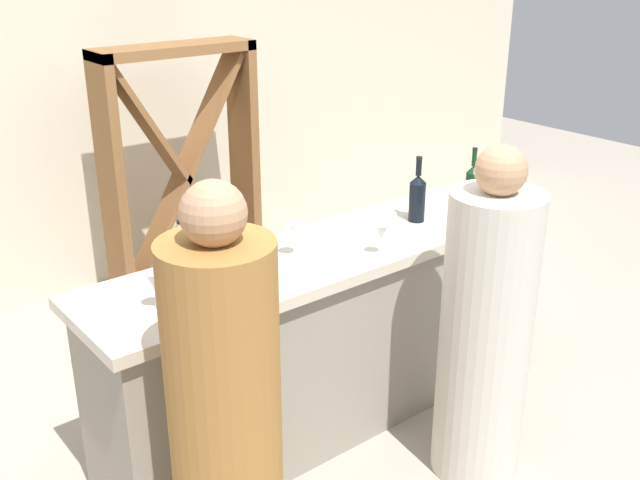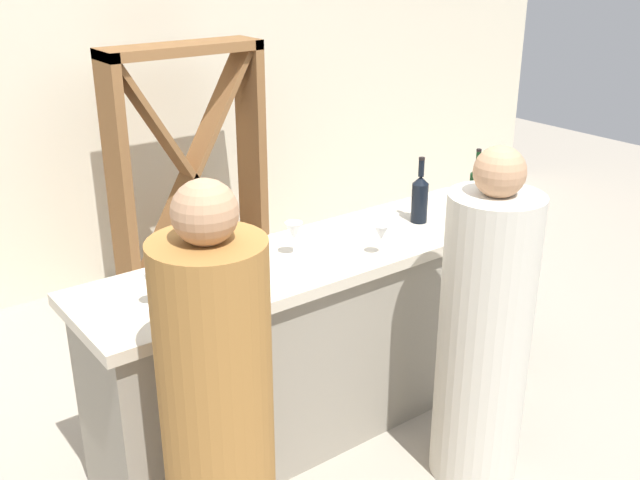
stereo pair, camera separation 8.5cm
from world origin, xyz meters
name	(u,v)px [view 1 (the left image)]	position (x,y,z in m)	size (l,w,h in m)	color
ground_plane	(320,421)	(0.00, 0.00, 0.00)	(12.00, 12.00, 0.00)	#9E9384
back_wall	(103,72)	(0.00, 2.20, 1.40)	(8.00, 0.10, 2.80)	beige
bar_counter	(320,339)	(0.00, 0.00, 0.46)	(2.21, 0.59, 0.90)	gray
wine_rack	(182,176)	(0.22, 1.65, 0.80)	(0.98, 0.28, 1.61)	brown
wine_bottle_leftmost_clear_pale	(184,270)	(-0.70, -0.05, 1.03)	(0.08, 0.08, 0.32)	#B7C6B2
wine_bottle_second_left_near_black	(417,197)	(0.60, 0.00, 1.03)	(0.08, 0.08, 0.32)	black
wine_bottle_center_dark_green	(472,186)	(0.94, -0.05, 1.02)	(0.07, 0.07, 0.32)	black
wine_glass_near_left	(381,234)	(0.18, -0.20, 1.00)	(0.07, 0.07, 0.14)	white
wine_glass_near_center	(220,279)	(-0.63, -0.20, 1.02)	(0.07, 0.07, 0.17)	white
wine_glass_near_right	(256,268)	(-0.46, -0.18, 1.01)	(0.07, 0.07, 0.15)	white
wine_glass_far_left	(155,284)	(-0.82, -0.06, 1.01)	(0.07, 0.07, 0.15)	white
wine_glass_far_center	(294,232)	(-0.13, 0.02, 1.02)	(0.08, 0.08, 0.16)	white
wine_glass_far_right	(217,232)	(-0.39, 0.21, 1.02)	(0.07, 0.07, 0.17)	white
person_left_guest	(486,333)	(0.34, -0.68, 0.67)	(0.42, 0.42, 1.47)	beige
person_center_guest	(225,418)	(-0.84, -0.55, 0.70)	(0.49, 0.49, 1.53)	#9E6B33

